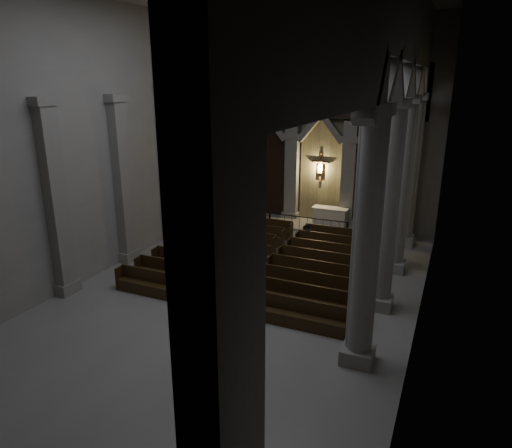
# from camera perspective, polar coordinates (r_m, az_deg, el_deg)

# --- Properties ---
(room) EXTENTS (24.00, 24.10, 12.00)m
(room) POSITION_cam_1_polar(r_m,az_deg,el_deg) (17.17, -2.68, 14.20)
(room) COLOR gray
(room) RESTS_ON ground
(sanctuary_wall) EXTENTS (14.00, 0.77, 12.00)m
(sanctuary_wall) POSITION_cam_1_polar(r_m,az_deg,el_deg) (28.01, 8.24, 13.23)
(sanctuary_wall) COLOR gray
(sanctuary_wall) RESTS_ON ground
(right_arcade) EXTENTS (1.00, 24.00, 12.00)m
(right_arcade) POSITION_cam_1_polar(r_m,az_deg,el_deg) (16.82, 17.08, 14.20)
(right_arcade) COLOR gray
(right_arcade) RESTS_ON ground
(left_pilasters) EXTENTS (0.60, 13.00, 8.03)m
(left_pilasters) POSITION_cam_1_polar(r_m,az_deg,el_deg) (24.17, -13.29, 5.84)
(left_pilasters) COLOR gray
(left_pilasters) RESTS_ON ground
(sanctuary_step) EXTENTS (8.50, 2.60, 0.15)m
(sanctuary_step) POSITION_cam_1_polar(r_m,az_deg,el_deg) (28.34, 7.15, -0.18)
(sanctuary_step) COLOR gray
(sanctuary_step) RESTS_ON ground
(altar) EXTENTS (2.16, 0.86, 1.09)m
(altar) POSITION_cam_1_polar(r_m,az_deg,el_deg) (28.18, 9.23, 0.96)
(altar) COLOR beige
(altar) RESTS_ON sanctuary_step
(altar_rail) EXTENTS (4.88, 0.09, 0.96)m
(altar_rail) POSITION_cam_1_polar(r_m,az_deg,el_deg) (27.05, 6.42, 0.24)
(altar_rail) COLOR black
(altar_rail) RESTS_ON ground
(candle_stand_left) EXTENTS (0.20, 0.20, 1.21)m
(candle_stand_left) POSITION_cam_1_polar(r_m,az_deg,el_deg) (28.46, 0.64, 0.57)
(candle_stand_left) COLOR olive
(candle_stand_left) RESTS_ON ground
(candle_stand_right) EXTENTS (0.21, 0.21, 1.24)m
(candle_stand_right) POSITION_cam_1_polar(r_m,az_deg,el_deg) (26.79, 12.28, -0.90)
(candle_stand_right) COLOR olive
(candle_stand_right) RESTS_ON ground
(pews) EXTENTS (10.08, 9.44, 1.04)m
(pews) POSITION_cam_1_polar(r_m,az_deg,el_deg) (21.70, 1.43, -4.86)
(pews) COLOR black
(pews) RESTS_ON ground
(worshipper) EXTENTS (0.54, 0.41, 1.34)m
(worshipper) POSITION_cam_1_polar(r_m,az_deg,el_deg) (24.56, 6.56, -1.46)
(worshipper) COLOR black
(worshipper) RESTS_ON ground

